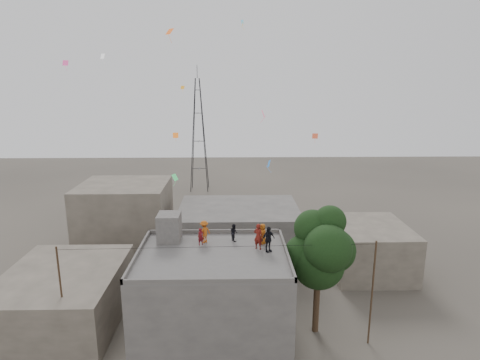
{
  "coord_description": "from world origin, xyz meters",
  "views": [
    {
      "loc": [
        1.3,
        -24.66,
        17.12
      ],
      "look_at": [
        1.9,
        3.22,
        10.42
      ],
      "focal_mm": 30.0,
      "sensor_mm": 36.0,
      "label": 1
    }
  ],
  "objects_px": {
    "stair_head_box": "(169,227)",
    "transmission_tower": "(199,135)",
    "person_red_adult": "(258,236)",
    "tree": "(321,250)",
    "person_dark_adult": "(268,239)"
  },
  "relations": [
    {
      "from": "transmission_tower",
      "to": "person_red_adult",
      "type": "height_order",
      "value": "transmission_tower"
    },
    {
      "from": "tree",
      "to": "transmission_tower",
      "type": "relative_size",
      "value": 0.45
    },
    {
      "from": "stair_head_box",
      "to": "person_dark_adult",
      "type": "height_order",
      "value": "stair_head_box"
    },
    {
      "from": "stair_head_box",
      "to": "tree",
      "type": "bearing_deg",
      "value": -10.74
    },
    {
      "from": "person_red_adult",
      "to": "stair_head_box",
      "type": "bearing_deg",
      "value": 15.51
    },
    {
      "from": "person_red_adult",
      "to": "person_dark_adult",
      "type": "relative_size",
      "value": 1.02
    },
    {
      "from": "stair_head_box",
      "to": "transmission_tower",
      "type": "xyz_separation_m",
      "value": [
        -0.8,
        37.4,
        1.97
      ]
    },
    {
      "from": "stair_head_box",
      "to": "transmission_tower",
      "type": "bearing_deg",
      "value": 91.23
    },
    {
      "from": "tree",
      "to": "transmission_tower",
      "type": "height_order",
      "value": "transmission_tower"
    },
    {
      "from": "transmission_tower",
      "to": "person_dark_adult",
      "type": "height_order",
      "value": "transmission_tower"
    },
    {
      "from": "tree",
      "to": "transmission_tower",
      "type": "xyz_separation_m",
      "value": [
        -11.37,
        39.4,
        2.97
      ]
    },
    {
      "from": "stair_head_box",
      "to": "person_red_adult",
      "type": "xyz_separation_m",
      "value": [
        6.3,
        -1.66,
        -0.1
      ]
    },
    {
      "from": "stair_head_box",
      "to": "transmission_tower",
      "type": "relative_size",
      "value": 0.1
    },
    {
      "from": "stair_head_box",
      "to": "tree",
      "type": "xyz_separation_m",
      "value": [
        10.57,
        -2.0,
        -1.0
      ]
    },
    {
      "from": "stair_head_box",
      "to": "tree",
      "type": "distance_m",
      "value": 10.8
    }
  ]
}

